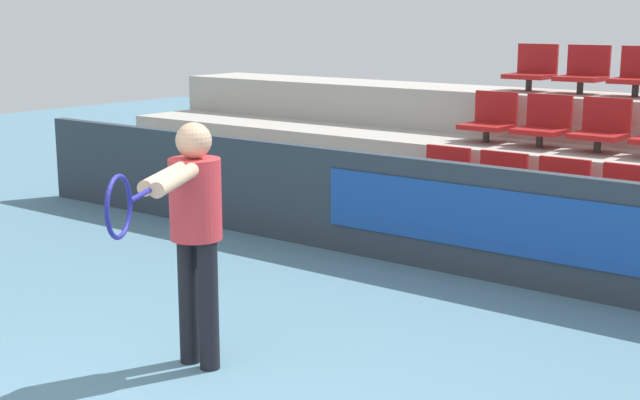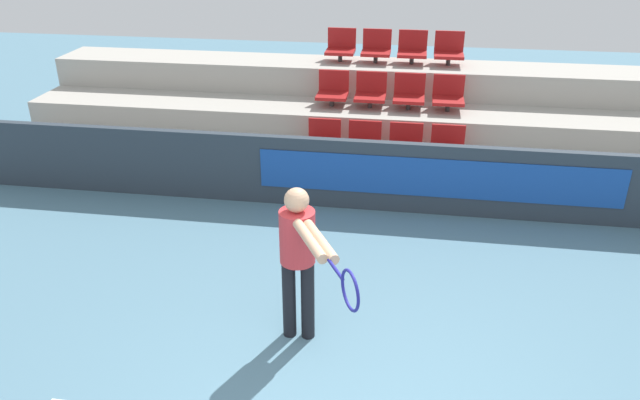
% 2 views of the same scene
% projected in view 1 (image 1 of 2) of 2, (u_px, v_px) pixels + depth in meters
% --- Properties ---
extents(barrier_wall, '(11.86, 0.14, 0.99)m').
position_uv_depth(barrier_wall, '(492.00, 224.00, 7.58)').
color(barrier_wall, '#2D3842').
rests_on(barrier_wall, ground).
extents(bleacher_tier_front, '(11.46, 0.99, 0.47)m').
position_uv_depth(bleacher_tier_front, '(518.00, 240.00, 8.09)').
color(bleacher_tier_front, '#ADA89E').
rests_on(bleacher_tier_front, ground).
extents(bleacher_tier_middle, '(11.46, 0.99, 0.94)m').
position_uv_depth(bleacher_tier_middle, '(563.00, 197.00, 8.81)').
color(bleacher_tier_middle, '#ADA89E').
rests_on(bleacher_tier_middle, ground).
extents(bleacher_tier_back, '(11.46, 0.99, 1.40)m').
position_uv_depth(bleacher_tier_back, '(601.00, 161.00, 9.53)').
color(bleacher_tier_back, '#ADA89E').
rests_on(bleacher_tier_back, ground).
extents(stadium_chair_0, '(0.47, 0.45, 0.52)m').
position_uv_depth(stadium_chair_0, '(441.00, 177.00, 8.62)').
color(stadium_chair_0, '#333333').
rests_on(stadium_chair_0, bleacher_tier_front).
extents(stadium_chair_1, '(0.47, 0.45, 0.52)m').
position_uv_depth(stadium_chair_1, '(497.00, 184.00, 8.27)').
color(stadium_chair_1, '#333333').
rests_on(stadium_chair_1, bleacher_tier_front).
extents(stadium_chair_2, '(0.47, 0.45, 0.52)m').
position_uv_depth(stadium_chair_2, '(557.00, 192.00, 7.92)').
color(stadium_chair_2, '#333333').
rests_on(stadium_chair_2, bleacher_tier_front).
extents(stadium_chair_3, '(0.47, 0.45, 0.52)m').
position_uv_depth(stadium_chair_3, '(624.00, 200.00, 7.56)').
color(stadium_chair_3, '#333333').
rests_on(stadium_chair_3, bleacher_tier_front).
extents(stadium_chair_4, '(0.47, 0.45, 0.52)m').
position_uv_depth(stadium_chair_4, '(490.00, 120.00, 9.30)').
color(stadium_chair_4, '#333333').
rests_on(stadium_chair_4, bleacher_tier_middle).
extents(stadium_chair_5, '(0.47, 0.45, 0.52)m').
position_uv_depth(stadium_chair_5, '(543.00, 124.00, 8.94)').
color(stadium_chair_5, '#333333').
rests_on(stadium_chair_5, bleacher_tier_middle).
extents(stadium_chair_6, '(0.47, 0.45, 0.52)m').
position_uv_depth(stadium_chair_6, '(601.00, 129.00, 8.59)').
color(stadium_chair_6, '#333333').
rests_on(stadium_chair_6, bleacher_tier_middle).
extents(stadium_chair_8, '(0.47, 0.45, 0.52)m').
position_uv_depth(stadium_chair_8, '(532.00, 70.00, 9.97)').
color(stadium_chair_8, '#333333').
rests_on(stadium_chair_8, bleacher_tier_back).
extents(stadium_chair_9, '(0.47, 0.45, 0.52)m').
position_uv_depth(stadium_chair_9, '(583.00, 72.00, 9.61)').
color(stadium_chair_9, '#333333').
rests_on(stadium_chair_9, bleacher_tier_back).
extents(stadium_chair_10, '(0.47, 0.45, 0.52)m').
position_uv_depth(stadium_chair_10, '(639.00, 74.00, 9.26)').
color(stadium_chair_10, '#333333').
rests_on(stadium_chair_10, bleacher_tier_back).
extents(tennis_player, '(0.86, 1.41, 1.59)m').
position_uv_depth(tennis_player, '(192.00, 219.00, 5.53)').
color(tennis_player, black).
rests_on(tennis_player, ground).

